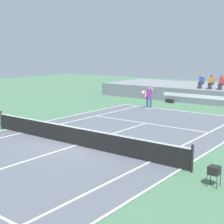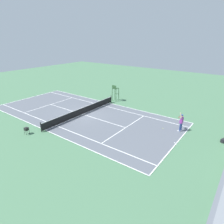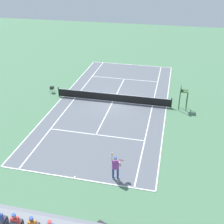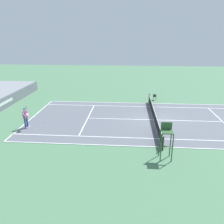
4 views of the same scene
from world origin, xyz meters
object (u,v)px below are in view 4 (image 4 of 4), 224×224
at_px(umpire_chair, 166,137).
at_px(tennis_player, 26,117).
at_px(ball_hopper, 155,96).
at_px(tennis_ball, 47,126).

bearing_deg(umpire_chair, tennis_player, 69.57).
bearing_deg(ball_hopper, tennis_ball, 131.45).
relative_size(umpire_chair, ball_hopper, 3.49).
height_order(tennis_player, tennis_ball, tennis_player).
relative_size(tennis_player, umpire_chair, 0.85).
bearing_deg(tennis_ball, ball_hopper, -48.55).
height_order(tennis_ball, umpire_chair, umpire_chair).
height_order(umpire_chair, ball_hopper, umpire_chair).
distance_m(tennis_player, tennis_ball, 1.98).
xyz_separation_m(tennis_player, ball_hopper, (9.82, -12.09, -0.42)).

